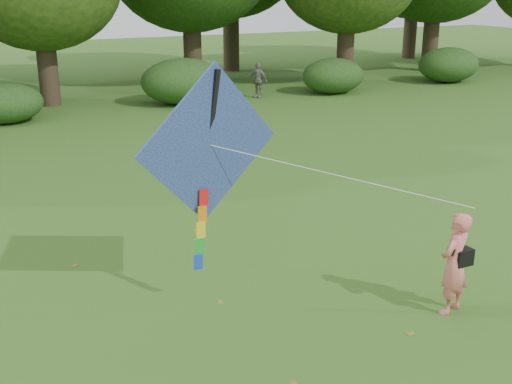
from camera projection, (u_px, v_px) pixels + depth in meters
name	position (u px, v px, depth m)	size (l,w,h in m)	color
ground	(389.00, 305.00, 10.18)	(100.00, 100.00, 0.00)	#265114
man_kite_flyer	(454.00, 264.00, 9.74)	(0.60, 0.39, 1.63)	#EA736E
bystander_right	(258.00, 80.00, 27.87)	(0.88, 0.37, 1.51)	gray
crossbody_bag	(462.00, 256.00, 9.72)	(0.43, 0.20, 0.68)	black
flying_kite	(209.00, 148.00, 9.44)	(4.69, 2.23, 3.22)	#2939B3
shrub_band	(94.00, 91.00, 24.63)	(39.15, 3.22, 1.88)	#264919
fallen_leaves	(238.00, 269.00, 11.43)	(11.39, 10.84, 0.01)	olive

